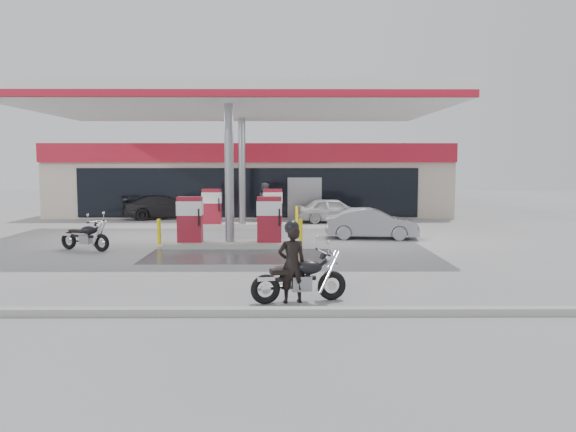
# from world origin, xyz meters

# --- Properties ---
(ground) EXTENTS (90.00, 90.00, 0.00)m
(ground) POSITION_xyz_m (0.00, 0.00, 0.00)
(ground) COLOR gray
(ground) RESTS_ON ground
(wet_patch) EXTENTS (6.00, 3.00, 0.00)m
(wet_patch) POSITION_xyz_m (0.50, 0.00, 0.00)
(wet_patch) COLOR #4C4C4F
(wet_patch) RESTS_ON ground
(drain_cover) EXTENTS (0.70, 0.70, 0.01)m
(drain_cover) POSITION_xyz_m (2.00, -2.00, 0.00)
(drain_cover) COLOR #38383A
(drain_cover) RESTS_ON ground
(kerb) EXTENTS (28.00, 0.25, 0.15)m
(kerb) POSITION_xyz_m (0.00, -7.00, 0.07)
(kerb) COLOR gray
(kerb) RESTS_ON ground
(store_building) EXTENTS (22.00, 8.22, 4.00)m
(store_building) POSITION_xyz_m (0.01, 15.94, 2.01)
(store_building) COLOR beige
(store_building) RESTS_ON ground
(canopy) EXTENTS (16.00, 10.02, 5.51)m
(canopy) POSITION_xyz_m (0.00, 5.00, 5.27)
(canopy) COLOR silver
(canopy) RESTS_ON ground
(pump_island_near) EXTENTS (5.14, 1.30, 1.78)m
(pump_island_near) POSITION_xyz_m (0.00, 2.00, 0.71)
(pump_island_near) COLOR #9E9E99
(pump_island_near) RESTS_ON ground
(pump_island_far) EXTENTS (5.14, 1.30, 1.78)m
(pump_island_far) POSITION_xyz_m (0.00, 8.00, 0.71)
(pump_island_far) COLOR #9E9E99
(pump_island_far) RESTS_ON ground
(main_motorcycle) EXTENTS (2.07, 0.84, 1.08)m
(main_motorcycle) POSITION_xyz_m (2.28, -5.94, 0.48)
(main_motorcycle) COLOR black
(main_motorcycle) RESTS_ON ground
(biker_main) EXTENTS (0.68, 0.53, 1.66)m
(biker_main) POSITION_xyz_m (2.09, -5.99, 0.83)
(biker_main) COLOR black
(biker_main) RESTS_ON ground
(parked_motorcycle) EXTENTS (1.91, 1.06, 1.03)m
(parked_motorcycle) POSITION_xyz_m (-4.80, 1.19, 0.45)
(parked_motorcycle) COLOR black
(parked_motorcycle) RESTS_ON ground
(sedan_white) EXTENTS (3.67, 1.57, 1.24)m
(sedan_white) POSITION_xyz_m (4.38, 10.20, 0.62)
(sedan_white) COLOR silver
(sedan_white) RESTS_ON ground
(attendant) EXTENTS (1.02, 1.15, 1.97)m
(attendant) POSITION_xyz_m (0.98, 10.80, 0.98)
(attendant) COLOR slate
(attendant) RESTS_ON ground
(hatchback_silver) EXTENTS (3.71, 1.65, 1.18)m
(hatchback_silver) POSITION_xyz_m (5.37, 4.20, 0.59)
(hatchback_silver) COLOR gray
(hatchback_silver) RESTS_ON ground
(parked_car_left) EXTENTS (4.70, 3.25, 1.26)m
(parked_car_left) POSITION_xyz_m (-4.50, 12.20, 0.63)
(parked_car_left) COLOR black
(parked_car_left) RESTS_ON ground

